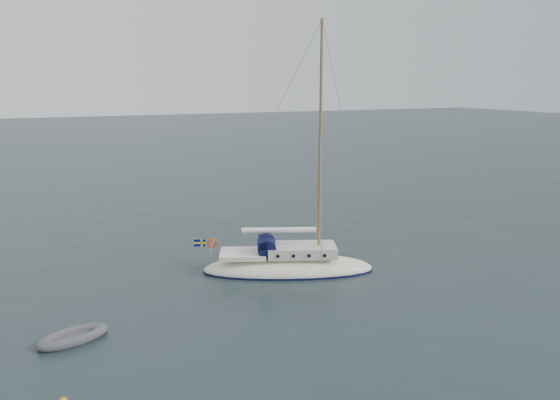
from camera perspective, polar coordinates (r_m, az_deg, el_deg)
name	(u,v)px	position (r m, az deg, el deg)	size (l,w,h in m)	color
ground	(281,284)	(28.00, 0.10, -8.77)	(300.00, 300.00, 0.00)	black
sailboat	(288,253)	(29.41, 0.89, -5.58)	(9.63, 2.89, 13.72)	white
dinghy	(73,337)	(23.65, -20.82, -13.23)	(2.84, 1.28, 0.41)	#505155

